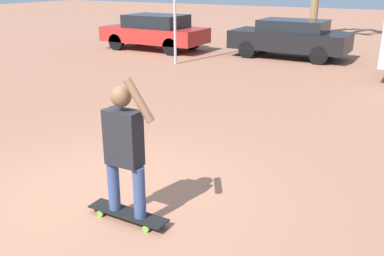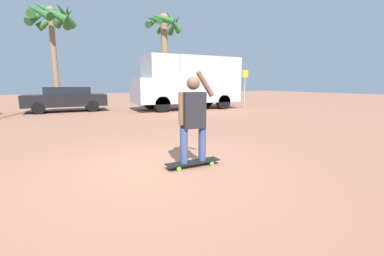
% 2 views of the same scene
% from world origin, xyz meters
% --- Properties ---
extents(ground_plane, '(80.00, 80.00, 0.00)m').
position_xyz_m(ground_plane, '(0.00, 0.00, 0.00)').
color(ground_plane, '#A36B51').
extents(skateboard, '(1.04, 0.25, 0.10)m').
position_xyz_m(skateboard, '(0.56, -0.33, 0.08)').
color(skateboard, black).
rests_on(skateboard, ground_plane).
extents(person_skateboarder, '(0.71, 0.23, 1.65)m').
position_xyz_m(person_skateboarder, '(0.56, -0.33, 0.97)').
color(person_skateboarder, '#384C7A').
rests_on(person_skateboarder, skateboard).
extents(parked_car_black, '(4.14, 1.77, 1.35)m').
position_xyz_m(parked_car_black, '(-1.20, 11.41, 0.73)').
color(parked_car_black, black).
rests_on(parked_car_black, ground_plane).
extents(parked_car_red, '(4.17, 1.83, 1.39)m').
position_xyz_m(parked_car_red, '(-6.46, 10.53, 0.74)').
color(parked_car_red, black).
rests_on(parked_car_red, ground_plane).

